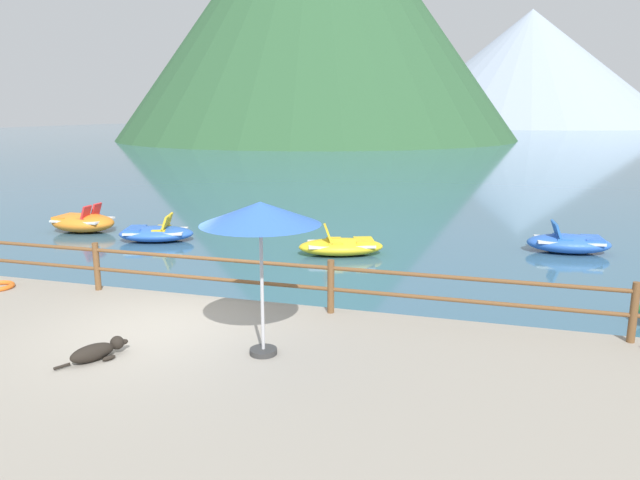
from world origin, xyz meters
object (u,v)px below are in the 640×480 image
beach_umbrella (260,215)px  dog_resting (97,351)px  pedal_boat_3 (341,246)px  pedal_boat_2 (83,222)px  pedal_boat_1 (156,233)px  pedal_boat_4 (569,243)px

beach_umbrella → dog_resting: (-2.20, -0.85, -1.92)m
beach_umbrella → pedal_boat_3: (-0.83, 7.77, -2.20)m
beach_umbrella → pedal_boat_2: bearing=138.9°
dog_resting → pedal_boat_2: pedal_boat_2 is taller
pedal_boat_1 → pedal_boat_3: (5.81, -0.10, 0.00)m
pedal_boat_3 → pedal_boat_4: (5.98, 2.03, 0.03)m
pedal_boat_4 → beach_umbrella: bearing=-117.7°
pedal_boat_1 → pedal_boat_4: 11.94m
pedal_boat_2 → pedal_boat_4: bearing=5.3°
beach_umbrella → pedal_boat_1: beach_umbrella is taller
beach_umbrella → pedal_boat_3: bearing=96.1°
dog_resting → pedal_boat_3: 8.73m
beach_umbrella → pedal_boat_4: (5.15, 9.80, -2.17)m
pedal_boat_1 → pedal_boat_3: bearing=-0.9°
pedal_boat_4 → pedal_boat_1: bearing=-170.7°
pedal_boat_1 → pedal_boat_2: (-3.03, 0.56, 0.07)m
pedal_boat_2 → pedal_boat_4: 14.88m
pedal_boat_1 → pedal_boat_4: bearing=9.3°
beach_umbrella → pedal_boat_2: (-9.67, 8.43, -2.13)m
beach_umbrella → dog_resting: size_ratio=2.31×
dog_resting → pedal_boat_2: bearing=128.8°
dog_resting → pedal_boat_4: pedal_boat_4 is taller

